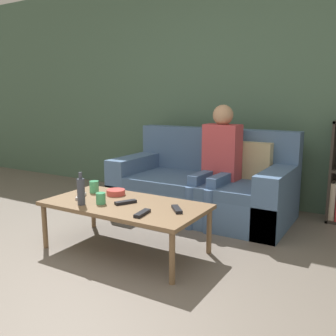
{
  "coord_description": "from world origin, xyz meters",
  "views": [
    {
      "loc": [
        1.58,
        -1.32,
        1.19
      ],
      "look_at": [
        -0.07,
        1.46,
        0.58
      ],
      "focal_mm": 40.0,
      "sensor_mm": 36.0,
      "label": 1
    }
  ],
  "objects": [
    {
      "name": "person_adult",
      "position": [
        0.19,
        1.98,
        0.63
      ],
      "size": [
        0.35,
        0.62,
        1.12
      ],
      "rotation": [
        0.0,
        0.0,
        -0.03
      ],
      "color": "#476693",
      "rests_on": "ground_plane"
    },
    {
      "name": "ground_plane",
      "position": [
        0.0,
        0.0,
        0.0
      ],
      "size": [
        22.0,
        22.0,
        0.0
      ],
      "primitive_type": "plane",
      "color": "#70665B"
    },
    {
      "name": "snack_bowl",
      "position": [
        -0.34,
        1.07,
        0.41
      ],
      "size": [
        0.16,
        0.16,
        0.05
      ],
      "color": "#DB4C47",
      "rests_on": "coffee_table"
    },
    {
      "name": "tv_remote_2",
      "position": [
        0.31,
        0.94,
        0.4
      ],
      "size": [
        0.15,
        0.16,
        0.02
      ],
      "rotation": [
        0.0,
        0.0,
        0.72
      ],
      "color": "black",
      "rests_on": "coffee_table"
    },
    {
      "name": "tv_remote_0",
      "position": [
        -0.11,
        0.9,
        0.4
      ],
      "size": [
        0.12,
        0.17,
        0.02
      ],
      "rotation": [
        0.0,
        0.0,
        -0.5
      ],
      "color": "black",
      "rests_on": "coffee_table"
    },
    {
      "name": "cup_near",
      "position": [
        -0.55,
        1.04,
        0.44
      ],
      "size": [
        0.08,
        0.08,
        0.1
      ],
      "color": "#4CB77A",
      "rests_on": "coffee_table"
    },
    {
      "name": "tv_remote_1",
      "position": [
        0.15,
        0.74,
        0.4
      ],
      "size": [
        0.07,
        0.17,
        0.02
      ],
      "rotation": [
        0.0,
        0.0,
        0.11
      ],
      "color": "black",
      "rests_on": "coffee_table"
    },
    {
      "name": "bottle",
      "position": [
        -0.39,
        0.71,
        0.49
      ],
      "size": [
        0.06,
        0.06,
        0.25
      ],
      "color": "#424756",
      "rests_on": "coffee_table"
    },
    {
      "name": "cup_far",
      "position": [
        -0.27,
        0.8,
        0.43
      ],
      "size": [
        0.07,
        0.07,
        0.09
      ],
      "color": "#4CB77A",
      "rests_on": "coffee_table"
    },
    {
      "name": "couch",
      "position": [
        -0.0,
        2.07,
        0.28
      ],
      "size": [
        1.77,
        0.89,
        0.86
      ],
      "color": "#4C6B93",
      "rests_on": "ground_plane"
    },
    {
      "name": "coffee_table",
      "position": [
        -0.13,
        0.91,
        0.35
      ],
      "size": [
        1.25,
        0.65,
        0.39
      ],
      "color": "brown",
      "rests_on": "ground_plane"
    },
    {
      "name": "wall_back",
      "position": [
        0.0,
        2.71,
        1.3
      ],
      "size": [
        12.0,
        0.06,
        2.6
      ],
      "color": "#4C6B56",
      "rests_on": "ground_plane"
    },
    {
      "name": "tv_remote_3",
      "position": [
        -0.53,
        0.85,
        0.4
      ],
      "size": [
        0.13,
        0.17,
        0.02
      ],
      "rotation": [
        0.0,
        0.0,
        0.51
      ],
      "color": "#B7B7BC",
      "rests_on": "coffee_table"
    }
  ]
}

